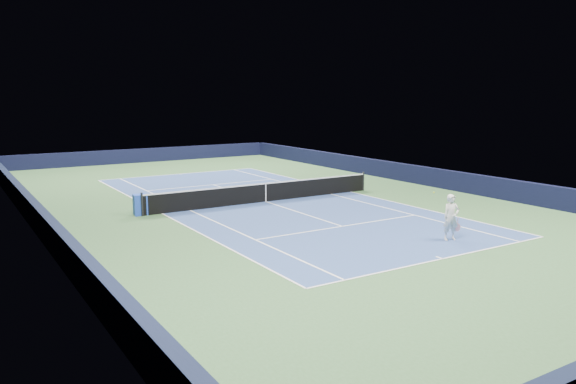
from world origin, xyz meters
TOP-DOWN VIEW (x-y plane):
  - ground at (0.00, 0.00)m, footprint 40.00×40.00m
  - wall_far at (0.00, 19.82)m, footprint 22.00×0.35m
  - wall_right at (10.82, 0.00)m, footprint 0.35×40.00m
  - wall_left at (-10.82, 0.00)m, footprint 0.35×40.00m
  - court_surface at (0.00, 0.00)m, footprint 10.97×23.77m
  - baseline_far at (0.00, 11.88)m, footprint 10.97×0.08m
  - baseline_near at (0.00, -11.88)m, footprint 10.97×0.08m
  - sideline_doubles_right at (5.49, 0.00)m, footprint 0.08×23.77m
  - sideline_doubles_left at (-5.49, 0.00)m, footprint 0.08×23.77m
  - sideline_singles_right at (4.12, 0.00)m, footprint 0.08×23.77m
  - sideline_singles_left at (-4.12, 0.00)m, footprint 0.08×23.77m
  - service_line_far at (0.00, 6.40)m, footprint 8.23×0.08m
  - service_line_near at (0.00, -6.40)m, footprint 8.23×0.08m
  - center_service_line at (0.00, 0.00)m, footprint 0.08×12.80m
  - center_mark_far at (0.00, 11.73)m, footprint 0.08×0.30m
  - center_mark_near at (0.00, -11.73)m, footprint 0.08×0.30m
  - tennis_net at (0.00, 0.00)m, footprint 12.90×0.10m
  - sponsor_cube at (-6.40, 0.27)m, footprint 0.63×0.59m
  - tennis_player at (2.09, -10.31)m, footprint 0.84×1.33m

SIDE VIEW (x-z plane):
  - ground at x=0.00m, z-range 0.00..0.00m
  - court_surface at x=0.00m, z-range 0.00..0.01m
  - baseline_far at x=0.00m, z-range 0.01..0.01m
  - baseline_near at x=0.00m, z-range 0.01..0.01m
  - sideline_doubles_right at x=5.49m, z-range 0.01..0.01m
  - sideline_doubles_left at x=-5.49m, z-range 0.01..0.01m
  - sideline_singles_right at x=4.12m, z-range 0.01..0.01m
  - sideline_singles_left at x=-4.12m, z-range 0.01..0.01m
  - service_line_far at x=0.00m, z-range 0.01..0.01m
  - service_line_near at x=0.00m, z-range 0.01..0.01m
  - center_service_line at x=0.00m, z-range 0.01..0.01m
  - center_mark_far at x=0.00m, z-range 0.01..0.01m
  - center_mark_near at x=0.00m, z-range 0.01..0.01m
  - sponsor_cube at x=-6.40m, z-range 0.00..0.95m
  - tennis_net at x=0.00m, z-range -0.03..1.04m
  - wall_far at x=0.00m, z-range 0.00..1.10m
  - wall_right at x=10.82m, z-range 0.00..1.10m
  - wall_left at x=-10.82m, z-range 0.00..1.10m
  - tennis_player at x=2.09m, z-range 0.00..1.75m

